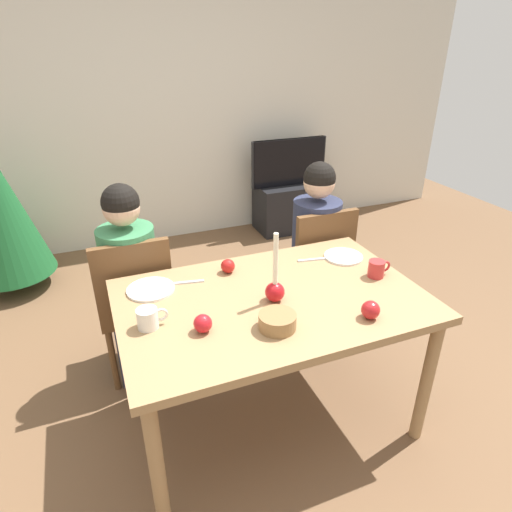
{
  "coord_description": "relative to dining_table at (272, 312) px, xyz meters",
  "views": [
    {
      "loc": [
        -0.71,
        -1.56,
        1.83
      ],
      "look_at": [
        0.0,
        0.2,
        0.87
      ],
      "focal_mm": 30.7,
      "sensor_mm": 36.0,
      "label": 1
    }
  ],
  "objects": [
    {
      "name": "mug_left",
      "position": [
        -0.56,
        -0.02,
        0.13
      ],
      "size": [
        0.13,
        0.09,
        0.09
      ],
      "color": "silver",
      "rests_on": "dining_table"
    },
    {
      "name": "tv_stand",
      "position": [
        1.19,
        2.3,
        -0.43
      ],
      "size": [
        0.64,
        0.4,
        0.48
      ],
      "primitive_type": "cube",
      "color": "black",
      "rests_on": "ground"
    },
    {
      "name": "person_left_child",
      "position": [
        -0.56,
        0.64,
        -0.1
      ],
      "size": [
        0.3,
        0.3,
        1.17
      ],
      "color": "#33384C",
      "rests_on": "ground"
    },
    {
      "name": "fork_left",
      "position": [
        -0.34,
        0.28,
        0.09
      ],
      "size": [
        0.18,
        0.05,
        0.01
      ],
      "primitive_type": "cube",
      "rotation": [
        0.0,
        0.0,
        -0.18
      ],
      "color": "silver",
      "rests_on": "dining_table"
    },
    {
      "name": "bowl_walnuts",
      "position": [
        -0.08,
        -0.22,
        0.12
      ],
      "size": [
        0.16,
        0.16,
        0.07
      ],
      "primitive_type": "cylinder",
      "color": "olive",
      "rests_on": "dining_table"
    },
    {
      "name": "chair_left",
      "position": [
        -0.56,
        0.61,
        -0.15
      ],
      "size": [
        0.4,
        0.4,
        0.9
      ],
      "color": "brown",
      "rests_on": "ground"
    },
    {
      "name": "fork_right",
      "position": [
        0.36,
        0.26,
        0.09
      ],
      "size": [
        0.18,
        0.05,
        0.01
      ],
      "primitive_type": "cube",
      "rotation": [
        0.0,
        0.0,
        -0.17
      ],
      "color": "silver",
      "rests_on": "dining_table"
    },
    {
      "name": "apple_by_right_mug",
      "position": [
        -0.37,
        -0.13,
        0.12
      ],
      "size": [
        0.08,
        0.08,
        0.08
      ],
      "primitive_type": "sphere",
      "color": "red",
      "rests_on": "dining_table"
    },
    {
      "name": "person_right_child",
      "position": [
        0.58,
        0.64,
        -0.1
      ],
      "size": [
        0.3,
        0.3,
        1.17
      ],
      "color": "#33384C",
      "rests_on": "ground"
    },
    {
      "name": "mug_right",
      "position": [
        0.56,
        -0.01,
        0.13
      ],
      "size": [
        0.12,
        0.08,
        0.09
      ],
      "color": "#B72D2D",
      "rests_on": "dining_table"
    },
    {
      "name": "tv",
      "position": [
        1.19,
        2.3,
        0.04
      ],
      "size": [
        0.79,
        0.05,
        0.46
      ],
      "color": "black",
      "rests_on": "tv_stand"
    },
    {
      "name": "back_wall",
      "position": [
        0.0,
        2.6,
        0.63
      ],
      "size": [
        6.4,
        0.1,
        2.6
      ],
      "primitive_type": "cube",
      "color": "beige",
      "rests_on": "ground"
    },
    {
      "name": "chair_right",
      "position": [
        0.58,
        0.61,
        -0.15
      ],
      "size": [
        0.4,
        0.4,
        0.9
      ],
      "color": "brown",
      "rests_on": "ground"
    },
    {
      "name": "plate_right",
      "position": [
        0.52,
        0.23,
        0.09
      ],
      "size": [
        0.21,
        0.21,
        0.01
      ],
      "primitive_type": "cylinder",
      "color": "white",
      "rests_on": "dining_table"
    },
    {
      "name": "dining_table",
      "position": [
        0.0,
        0.0,
        0.0
      ],
      "size": [
        1.4,
        0.9,
        0.75
      ],
      "color": "#99754C",
      "rests_on": "ground"
    },
    {
      "name": "ground_plane",
      "position": [
        0.0,
        0.0,
        -0.67
      ],
      "size": [
        7.68,
        7.68,
        0.0
      ],
      "primitive_type": "plane",
      "color": "brown"
    },
    {
      "name": "candle_centerpiece",
      "position": [
        -0.0,
        -0.03,
        0.15
      ],
      "size": [
        0.09,
        0.09,
        0.33
      ],
      "color": "red",
      "rests_on": "dining_table"
    },
    {
      "name": "apple_near_candle",
      "position": [
        -0.11,
        0.3,
        0.12
      ],
      "size": [
        0.07,
        0.07,
        0.07
      ],
      "primitive_type": "sphere",
      "color": "#B31B18",
      "rests_on": "dining_table"
    },
    {
      "name": "plate_left",
      "position": [
        -0.51,
        0.27,
        0.09
      ],
      "size": [
        0.22,
        0.22,
        0.01
      ],
      "primitive_type": "cylinder",
      "color": "white",
      "rests_on": "dining_table"
    },
    {
      "name": "apple_by_left_plate",
      "position": [
        0.32,
        -0.31,
        0.12
      ],
      "size": [
        0.08,
        0.08,
        0.08
      ],
      "primitive_type": "sphere",
      "color": "#AF1C1F",
      "rests_on": "dining_table"
    }
  ]
}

